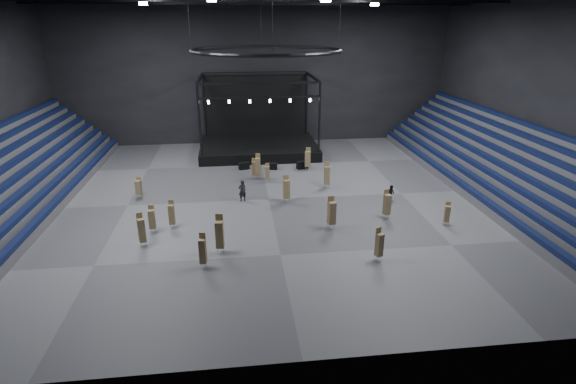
{
  "coord_description": "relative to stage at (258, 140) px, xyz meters",
  "views": [
    {
      "loc": [
        -2.73,
        -37.95,
        15.28
      ],
      "look_at": [
        1.54,
        -2.0,
        1.4
      ],
      "focal_mm": 28.0,
      "sensor_mm": 36.0,
      "label": 1
    }
  ],
  "objects": [
    {
      "name": "chair_stack_12",
      "position": [
        -0.65,
        -10.61,
        -0.07
      ],
      "size": [
        0.56,
        0.56,
        2.71
      ],
      "rotation": [
        0.0,
        0.0,
        -0.16
      ],
      "color": "silver",
      "rests_on": "floor"
    },
    {
      "name": "bleachers_right",
      "position": [
        22.94,
        -16.24,
        0.28
      ],
      "size": [
        7.2,
        40.0,
        6.4
      ],
      "color": "#515153",
      "rests_on": "floor"
    },
    {
      "name": "flight_case_left",
      "position": [
        -2.0,
        -7.06,
        -1.07
      ],
      "size": [
        1.23,
        0.81,
        0.75
      ],
      "primitive_type": "cube",
      "rotation": [
        0.0,
        0.0,
        0.24
      ],
      "color": "black",
      "rests_on": "floor"
    },
    {
      "name": "chair_stack_9",
      "position": [
        -7.97,
        -21.37,
        -0.26
      ],
      "size": [
        0.45,
        0.45,
        2.33
      ],
      "rotation": [
        0.0,
        0.0,
        -0.08
      ],
      "color": "silver",
      "rests_on": "floor"
    },
    {
      "name": "floor",
      "position": [
        -0.0,
        -16.24,
        -1.45
      ],
      "size": [
        50.0,
        50.0,
        0.0
      ],
      "primitive_type": "plane",
      "color": "#535356",
      "rests_on": "ground"
    },
    {
      "name": "chair_stack_7",
      "position": [
        -4.14,
        -25.9,
        0.03
      ],
      "size": [
        0.6,
        0.6,
        2.89
      ],
      "rotation": [
        0.0,
        0.0,
        -0.12
      ],
      "color": "silver",
      "rests_on": "floor"
    },
    {
      "name": "truss_ring",
      "position": [
        -0.0,
        -16.24,
        11.55
      ],
      "size": [
        12.3,
        12.3,
        5.15
      ],
      "color": "black",
      "rests_on": "ceiling"
    },
    {
      "name": "chair_stack_2",
      "position": [
        13.57,
        -23.47,
        -0.41
      ],
      "size": [
        0.52,
        0.52,
        1.98
      ],
      "rotation": [
        0.0,
        0.0,
        -0.33
      ],
      "color": "silver",
      "rests_on": "floor"
    },
    {
      "name": "chair_stack_4",
      "position": [
        -9.36,
        -22.03,
        -0.29
      ],
      "size": [
        0.47,
        0.47,
        2.22
      ],
      "rotation": [
        0.0,
        0.0,
        0.02
      ],
      "color": "silver",
      "rests_on": "floor"
    },
    {
      "name": "wall_back",
      "position": [
        -0.0,
        4.76,
        7.55
      ],
      "size": [
        50.0,
        0.2,
        18.0
      ],
      "primitive_type": "cube",
      "color": "black",
      "rests_on": "ground"
    },
    {
      "name": "crew_member",
      "position": [
        10.94,
        -17.83,
        -0.71
      ],
      "size": [
        0.8,
        0.88,
        1.48
      ],
      "primitive_type": "imported",
      "rotation": [
        0.0,
        0.0,
        1.97
      ],
      "color": "black",
      "rests_on": "floor"
    },
    {
      "name": "chair_stack_0",
      "position": [
        4.88,
        -8.22,
        -0.13
      ],
      "size": [
        0.69,
        0.69,
        2.5
      ],
      "rotation": [
        0.0,
        0.0,
        -0.34
      ],
      "color": "silver",
      "rests_on": "floor"
    },
    {
      "name": "chair_stack_3",
      "position": [
        6.53,
        -28.23,
        -0.22
      ],
      "size": [
        0.57,
        0.57,
        2.41
      ],
      "rotation": [
        0.0,
        0.0,
        0.4
      ],
      "color": "silver",
      "rests_on": "floor"
    },
    {
      "name": "floodlights",
      "position": [
        -0.0,
        -20.24,
        15.15
      ],
      "size": [
        28.6,
        16.6,
        0.25
      ],
      "color": "white",
      "rests_on": "roof_girders"
    },
    {
      "name": "stage",
      "position": [
        0.0,
        0.0,
        0.0
      ],
      "size": [
        14.0,
        10.0,
        9.2
      ],
      "color": "black",
      "rests_on": "floor"
    },
    {
      "name": "chair_stack_6",
      "position": [
        -1.03,
        -10.24,
        -0.33
      ],
      "size": [
        0.45,
        0.45,
        2.14
      ],
      "rotation": [
        0.0,
        0.0,
        -0.03
      ],
      "color": "silver",
      "rests_on": "floor"
    },
    {
      "name": "wall_front",
      "position": [
        -0.0,
        -37.24,
        7.55
      ],
      "size": [
        50.0,
        0.2,
        18.0
      ],
      "primitive_type": "cube",
      "color": "black",
      "rests_on": "ground"
    },
    {
      "name": "flight_case_mid",
      "position": [
        1.06,
        -7.49,
        -1.09
      ],
      "size": [
        1.18,
        0.76,
        0.73
      ],
      "primitive_type": "cube",
      "rotation": [
        0.0,
        0.0,
        -0.21
      ],
      "color": "black",
      "rests_on": "floor"
    },
    {
      "name": "wall_right",
      "position": [
        25.0,
        -16.24,
        7.55
      ],
      "size": [
        0.2,
        42.0,
        18.0
      ],
      "primitive_type": "cube",
      "color": "black",
      "rests_on": "ground"
    },
    {
      "name": "chair_stack_15",
      "position": [
        1.52,
        -17.18,
        -0.13
      ],
      "size": [
        0.6,
        0.6,
        2.53
      ],
      "rotation": [
        0.0,
        0.0,
        0.18
      ],
      "color": "silver",
      "rests_on": "floor"
    },
    {
      "name": "chair_stack_10",
      "position": [
        5.82,
        -13.98,
        -0.1
      ],
      "size": [
        0.49,
        0.49,
        2.64
      ],
      "rotation": [
        0.0,
        0.0,
        0.0
      ],
      "color": "silver",
      "rests_on": "floor"
    },
    {
      "name": "man_center",
      "position": [
        -2.38,
        -16.36,
        -0.46
      ],
      "size": [
        0.84,
        0.71,
        1.97
      ],
      "primitive_type": "imported",
      "rotation": [
        0.0,
        0.0,
        3.53
      ],
      "color": "black",
      "rests_on": "floor"
    },
    {
      "name": "flight_case_right",
      "position": [
        4.38,
        -7.61,
        -1.04
      ],
      "size": [
        1.34,
        0.92,
        0.82
      ],
      "primitive_type": "cube",
      "rotation": [
        0.0,
        0.0,
        0.28
      ],
      "color": "black",
      "rests_on": "floor"
    },
    {
      "name": "chair_stack_8",
      "position": [
        -9.71,
        -24.26,
        -0.14
      ],
      "size": [
        0.6,
        0.6,
        2.59
      ],
      "rotation": [
        0.0,
        0.0,
        0.42
      ],
      "color": "silver",
      "rests_on": "floor"
    },
    {
      "name": "chair_stack_5",
      "position": [
        -11.75,
        -14.57,
        -0.36
      ],
      "size": [
        0.55,
        0.55,
        2.03
      ],
      "rotation": [
        0.0,
        0.0,
        -0.16
      ],
      "color": "silver",
      "rests_on": "floor"
    },
    {
      "name": "chair_stack_13",
      "position": [
        0.24,
        -11.53,
        -0.42
      ],
      "size": [
        0.47,
        0.47,
        1.93
      ],
      "rotation": [
        0.0,
        0.0,
        -0.07
      ],
      "color": "silver",
      "rests_on": "floor"
    },
    {
      "name": "chair_stack_14",
      "position": [
        4.37,
        -23.01,
        -0.05
      ],
      "size": [
        0.64,
        0.64,
        2.7
      ],
      "rotation": [
        0.0,
        0.0,
        0.19
      ],
      "color": "silver",
      "rests_on": "floor"
    },
    {
      "name": "chair_stack_1",
      "position": [
        9.25,
        -21.66,
        -0.14
      ],
      "size": [
        0.61,
        0.61,
        2.54
      ],
      "rotation": [
        0.0,
        0.0,
        0.31
      ],
      "color": "silver",
      "rests_on": "floor"
    },
    {
      "name": "chair_stack_11",
      "position": [
        -5.2,
        -27.79,
        -0.2
      ],
      "size": [
        0.5,
        0.5,
        2.47
      ],
      "rotation": [
        0.0,
        0.0,
        -0.18
      ],
      "color": "silver",
      "rests_on": "floor"
    }
  ]
}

